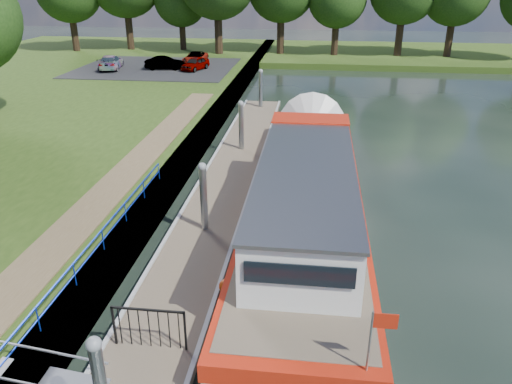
# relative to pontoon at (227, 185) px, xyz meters

# --- Properties ---
(bank_edge) EXTENTS (1.10, 90.00, 0.78)m
(bank_edge) POSITION_rel_pontoon_xyz_m (-2.55, 2.00, 0.20)
(bank_edge) COLOR #473D2D
(bank_edge) RESTS_ON ground
(far_bank) EXTENTS (60.00, 18.00, 0.60)m
(far_bank) POSITION_rel_pontoon_xyz_m (12.00, 39.00, 0.12)
(far_bank) COLOR #273F12
(far_bank) RESTS_ON ground
(footpath) EXTENTS (1.60, 40.00, 0.05)m
(footpath) POSITION_rel_pontoon_xyz_m (-4.40, -5.00, 0.62)
(footpath) COLOR brown
(footpath) RESTS_ON riverbank
(carpark) EXTENTS (14.00, 12.00, 0.06)m
(carpark) POSITION_rel_pontoon_xyz_m (-11.00, 25.00, 0.62)
(carpark) COLOR black
(carpark) RESTS_ON riverbank
(blue_fence) EXTENTS (0.04, 18.04, 0.72)m
(blue_fence) POSITION_rel_pontoon_xyz_m (-2.75, -10.00, 1.13)
(blue_fence) COLOR #0C2DBF
(blue_fence) RESTS_ON riverbank
(pontoon) EXTENTS (2.50, 30.00, 0.56)m
(pontoon) POSITION_rel_pontoon_xyz_m (0.00, 0.00, 0.00)
(pontoon) COLOR brown
(pontoon) RESTS_ON ground
(mooring_piles) EXTENTS (0.30, 27.30, 3.55)m
(mooring_piles) POSITION_rel_pontoon_xyz_m (0.00, 0.00, 1.10)
(mooring_piles) COLOR gray
(mooring_piles) RESTS_ON ground
(gangway) EXTENTS (2.58, 1.00, 0.92)m
(gangway) POSITION_rel_pontoon_xyz_m (-1.85, -12.50, 0.44)
(gangway) COLOR #A5A8AD
(gangway) RESTS_ON ground
(gate_panel) EXTENTS (1.85, 0.05, 1.15)m
(gate_panel) POSITION_rel_pontoon_xyz_m (-0.00, -10.80, 0.97)
(gate_panel) COLOR black
(gate_panel) RESTS_ON ground
(barge) EXTENTS (4.36, 21.15, 4.78)m
(barge) POSITION_rel_pontoon_xyz_m (3.60, -1.95, 0.90)
(barge) COLOR black
(barge) RESTS_ON ground
(car_a) EXTENTS (2.32, 3.55, 1.12)m
(car_a) POSITION_rel_pontoon_xyz_m (-7.10, 24.14, 1.21)
(car_a) COLOR #999999
(car_a) RESTS_ON carpark
(car_b) EXTENTS (3.60, 1.59, 1.15)m
(car_b) POSITION_rel_pontoon_xyz_m (-9.86, 24.05, 1.23)
(car_b) COLOR #999999
(car_b) RESTS_ON carpark
(car_c) EXTENTS (2.54, 4.52, 1.24)m
(car_c) POSITION_rel_pontoon_xyz_m (-14.74, 23.60, 1.27)
(car_c) COLOR #999999
(car_c) RESTS_ON carpark
(car_d) EXTENTS (1.89, 4.06, 1.12)m
(car_d) POSITION_rel_pontoon_xyz_m (-7.79, 27.15, 1.21)
(car_d) COLOR #999999
(car_d) RESTS_ON carpark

